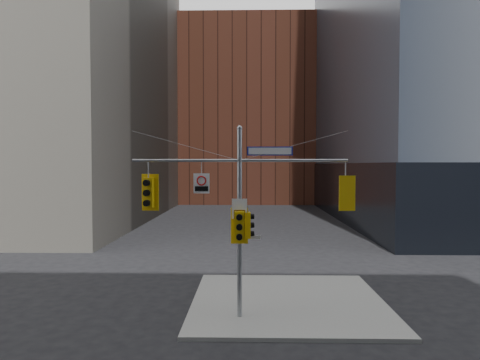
{
  "coord_description": "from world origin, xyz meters",
  "views": [
    {
      "loc": [
        0.35,
        -13.86,
        5.84
      ],
      "look_at": [
        0.02,
        2.0,
        5.28
      ],
      "focal_mm": 32.0,
      "sensor_mm": 36.0,
      "label": 1
    }
  ],
  "objects_px": {
    "street_sign_blade": "(270,151)",
    "regulatory_sign_arm": "(201,183)",
    "signal_assembly": "(240,203)",
    "traffic_light_east_arm": "(345,193)",
    "traffic_light_west_arm": "(149,193)",
    "traffic_light_pole_front": "(239,226)",
    "traffic_light_pole_side": "(248,225)"
  },
  "relations": [
    {
      "from": "street_sign_blade",
      "to": "regulatory_sign_arm",
      "type": "distance_m",
      "value": 2.8
    },
    {
      "from": "traffic_light_west_arm",
      "to": "traffic_light_pole_side",
      "type": "bearing_deg",
      "value": 6.86
    },
    {
      "from": "signal_assembly",
      "to": "traffic_light_west_arm",
      "type": "xyz_separation_m",
      "value": [
        -3.41,
        0.01,
        0.38
      ]
    },
    {
      "from": "signal_assembly",
      "to": "regulatory_sign_arm",
      "type": "bearing_deg",
      "value": -179.18
    },
    {
      "from": "signal_assembly",
      "to": "traffic_light_pole_side",
      "type": "relative_size",
      "value": 8.24
    },
    {
      "from": "street_sign_blade",
      "to": "regulatory_sign_arm",
      "type": "bearing_deg",
      "value": -176.7
    },
    {
      "from": "traffic_light_west_arm",
      "to": "street_sign_blade",
      "type": "relative_size",
      "value": 0.82
    },
    {
      "from": "traffic_light_pole_side",
      "to": "street_sign_blade",
      "type": "xyz_separation_m",
      "value": [
        0.8,
        -0.01,
        2.76
      ]
    },
    {
      "from": "regulatory_sign_arm",
      "to": "signal_assembly",
      "type": "bearing_deg",
      "value": 4.11
    },
    {
      "from": "traffic_light_east_arm",
      "to": "traffic_light_pole_side",
      "type": "bearing_deg",
      "value": -9.55
    },
    {
      "from": "signal_assembly",
      "to": "traffic_light_west_arm",
      "type": "height_order",
      "value": "signal_assembly"
    },
    {
      "from": "traffic_light_pole_side",
      "to": "street_sign_blade",
      "type": "relative_size",
      "value": 0.58
    },
    {
      "from": "traffic_light_west_arm",
      "to": "traffic_light_pole_side",
      "type": "xyz_separation_m",
      "value": [
        3.73,
        0.0,
        -1.21
      ]
    },
    {
      "from": "traffic_light_west_arm",
      "to": "traffic_light_pole_side",
      "type": "distance_m",
      "value": 3.92
    },
    {
      "from": "traffic_light_east_arm",
      "to": "regulatory_sign_arm",
      "type": "xyz_separation_m",
      "value": [
        -5.34,
        -0.02,
        0.37
      ]
    },
    {
      "from": "signal_assembly",
      "to": "traffic_light_east_arm",
      "type": "xyz_separation_m",
      "value": [
        3.92,
        0.0,
        0.38
      ]
    },
    {
      "from": "traffic_light_pole_side",
      "to": "regulatory_sign_arm",
      "type": "xyz_separation_m",
      "value": [
        -1.74,
        -0.03,
        1.58
      ]
    },
    {
      "from": "traffic_light_east_arm",
      "to": "traffic_light_pole_front",
      "type": "distance_m",
      "value": 4.11
    },
    {
      "from": "traffic_light_east_arm",
      "to": "traffic_light_pole_front",
      "type": "relative_size",
      "value": 0.97
    },
    {
      "from": "signal_assembly",
      "to": "street_sign_blade",
      "type": "bearing_deg",
      "value": 0.15
    },
    {
      "from": "traffic_light_pole_front",
      "to": "traffic_light_pole_side",
      "type": "bearing_deg",
      "value": 40.67
    },
    {
      "from": "street_sign_blade",
      "to": "regulatory_sign_arm",
      "type": "relative_size",
      "value": 2.27
    },
    {
      "from": "signal_assembly",
      "to": "regulatory_sign_arm",
      "type": "xyz_separation_m",
      "value": [
        -1.42,
        -0.02,
        0.76
      ]
    },
    {
      "from": "traffic_light_east_arm",
      "to": "regulatory_sign_arm",
      "type": "height_order",
      "value": "regulatory_sign_arm"
    },
    {
      "from": "street_sign_blade",
      "to": "regulatory_sign_arm",
      "type": "height_order",
      "value": "street_sign_blade"
    },
    {
      "from": "signal_assembly",
      "to": "traffic_light_pole_side",
      "type": "distance_m",
      "value": 0.89
    },
    {
      "from": "traffic_light_west_arm",
      "to": "regulatory_sign_arm",
      "type": "relative_size",
      "value": 1.87
    },
    {
      "from": "traffic_light_west_arm",
      "to": "traffic_light_east_arm",
      "type": "height_order",
      "value": "traffic_light_west_arm"
    },
    {
      "from": "signal_assembly",
      "to": "traffic_light_east_arm",
      "type": "bearing_deg",
      "value": 0.01
    },
    {
      "from": "traffic_light_pole_side",
      "to": "traffic_light_pole_front",
      "type": "height_order",
      "value": "traffic_light_pole_front"
    },
    {
      "from": "regulatory_sign_arm",
      "to": "traffic_light_pole_front",
      "type": "bearing_deg",
      "value": -6.56
    },
    {
      "from": "traffic_light_pole_side",
      "to": "street_sign_blade",
      "type": "bearing_deg",
      "value": -100.46
    }
  ]
}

